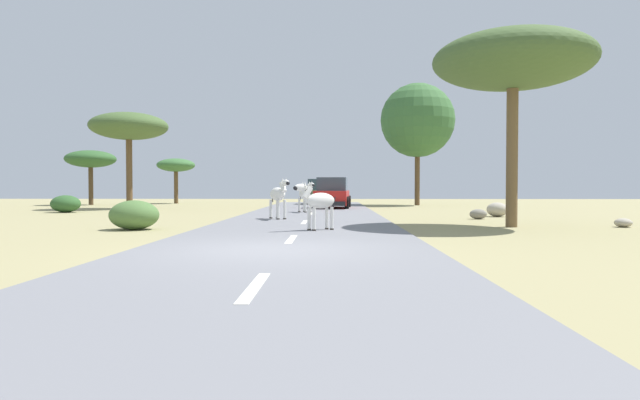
% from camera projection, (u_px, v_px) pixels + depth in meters
% --- Properties ---
extents(ground_plane, '(90.00, 90.00, 0.00)m').
position_uv_depth(ground_plane, '(272.00, 252.00, 10.63)').
color(ground_plane, '#998E60').
extents(road, '(6.00, 64.00, 0.05)m').
position_uv_depth(road, '(284.00, 250.00, 10.62)').
color(road, slate).
rests_on(road, ground_plane).
extents(lane_markings, '(0.16, 56.00, 0.01)m').
position_uv_depth(lane_markings, '(279.00, 256.00, 9.62)').
color(lane_markings, silver).
rests_on(lane_markings, road).
extents(zebra_0, '(1.00, 1.50, 1.54)m').
position_uv_depth(zebra_0, '(279.00, 195.00, 20.41)').
color(zebra_0, silver).
rests_on(zebra_0, road).
extents(zebra_1, '(0.97, 1.43, 1.47)m').
position_uv_depth(zebra_1, '(306.00, 194.00, 25.85)').
color(zebra_1, silver).
rests_on(zebra_1, road).
extents(zebra_2, '(1.24, 1.03, 1.36)m').
position_uv_depth(zebra_2, '(318.00, 201.00, 15.22)').
color(zebra_2, silver).
rests_on(zebra_2, road).
extents(car_0, '(2.06, 4.36, 1.74)m').
position_uv_depth(car_0, '(320.00, 193.00, 38.22)').
color(car_0, '#476B38').
rests_on(car_0, road).
extents(car_1, '(2.26, 4.45, 1.74)m').
position_uv_depth(car_1, '(332.00, 194.00, 31.24)').
color(car_1, red).
rests_on(car_1, road).
extents(tree_0, '(4.95, 4.95, 6.07)m').
position_uv_depth(tree_0, '(513.00, 62.00, 16.96)').
color(tree_0, brown).
rests_on(tree_0, ground_plane).
extents(tree_1, '(4.36, 4.36, 5.46)m').
position_uv_depth(tree_1, '(129.00, 127.00, 30.86)').
color(tree_1, brown).
rests_on(tree_1, ground_plane).
extents(tree_2, '(3.38, 3.38, 3.77)m').
position_uv_depth(tree_2, '(91.00, 159.00, 37.46)').
color(tree_2, '#4C3823').
rests_on(tree_2, ground_plane).
extents(tree_3, '(4.99, 4.99, 8.24)m').
position_uv_depth(tree_3, '(417.00, 121.00, 36.74)').
color(tree_3, brown).
rests_on(tree_3, ground_plane).
extents(tree_4, '(2.82, 2.82, 3.37)m').
position_uv_depth(tree_4, '(176.00, 166.00, 40.69)').
color(tree_4, brown).
rests_on(tree_4, ground_plane).
extents(bush_0, '(1.41, 1.27, 0.85)m').
position_uv_depth(bush_0, '(66.00, 204.00, 26.62)').
color(bush_0, '#2D5628').
rests_on(bush_0, ground_plane).
extents(bush_2, '(1.45, 1.30, 0.87)m').
position_uv_depth(bush_2, '(134.00, 215.00, 16.05)').
color(bush_2, '#4C7038').
rests_on(bush_2, ground_plane).
extents(rock_0, '(0.87, 0.85, 0.60)m').
position_uv_depth(rock_0, '(497.00, 210.00, 22.89)').
color(rock_0, '#A89E8C').
rests_on(rock_0, ground_plane).
extents(rock_1, '(0.52, 0.54, 0.28)m').
position_uv_depth(rock_1, '(623.00, 223.00, 17.01)').
color(rock_1, '#A89E8C').
rests_on(rock_1, ground_plane).
extents(rock_2, '(0.65, 0.51, 0.40)m').
position_uv_depth(rock_2, '(123.00, 212.00, 22.87)').
color(rock_2, '#A89E8C').
rests_on(rock_2, ground_plane).
extents(rock_3, '(0.67, 0.49, 0.39)m').
position_uv_depth(rock_3, '(478.00, 214.00, 21.21)').
color(rock_3, gray).
rests_on(rock_3, ground_plane).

